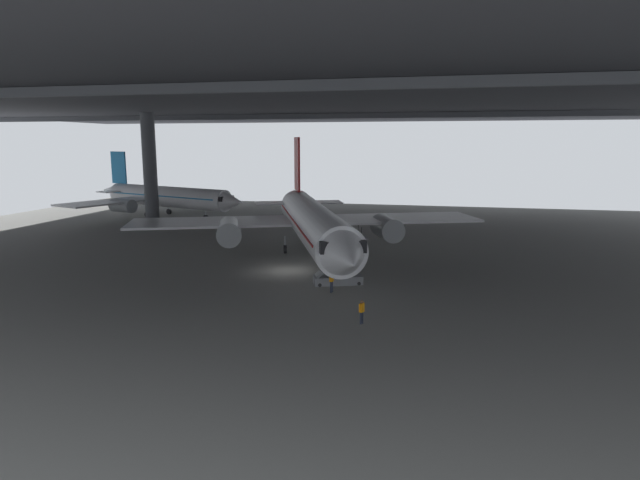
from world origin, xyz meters
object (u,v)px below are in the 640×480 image
boarding_stairs (339,275)px  crew_worker_by_stairs (332,280)px  airplane_distant (165,197)px  airplane_main (312,222)px  crew_worker_near_nose (362,310)px

boarding_stairs → crew_worker_by_stairs: 2.70m
crew_worker_by_stairs → airplane_distant: 50.18m
airplane_distant → boarding_stairs: bearing=-44.7°
crew_worker_by_stairs → boarding_stairs: bearing=89.1°
airplane_main → crew_worker_by_stairs: 13.56m
crew_worker_near_nose → airplane_distant: size_ratio=0.05×
crew_worker_by_stairs → airplane_distant: bearing=133.1°
crew_worker_near_nose → airplane_distant: airplane_distant is taller
airplane_main → boarding_stairs: bearing=-64.8°
airplane_main → boarding_stairs: (4.63, -9.82, -2.84)m
crew_worker_near_nose → crew_worker_by_stairs: size_ratio=0.90×
crew_worker_near_nose → boarding_stairs: bearing=109.5°
airplane_main → crew_worker_near_nose: 21.04m
crew_worker_by_stairs → airplane_distant: airplane_distant is taller
airplane_distant → crew_worker_near_nose: bearing=-49.0°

